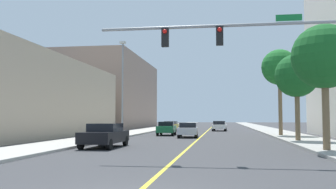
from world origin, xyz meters
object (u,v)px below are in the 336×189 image
object	(u,v)px
palm_far	(280,68)
car_silver	(188,130)
traffic_signal_mast	(261,51)
car_green	(167,128)
street_lamp	(123,84)
palm_near	(324,57)
car_black	(105,135)
car_white	(219,126)
car_yellow	(171,126)
palm_mid	(297,76)

from	to	relation	value
palm_far	car_silver	distance (m)	10.91
traffic_signal_mast	car_green	world-z (taller)	traffic_signal_mast
car_silver	car_green	bearing A→B (deg)	123.37
street_lamp	palm_near	xyz separation A→B (m)	(14.54, -12.82, 0.02)
car_silver	palm_far	bearing A→B (deg)	13.96
street_lamp	car_silver	size ratio (longest dim) A/B	2.08
palm_near	palm_far	size ratio (longest dim) A/B	0.79
car_green	car_black	size ratio (longest dim) A/B	0.89
street_lamp	palm_far	size ratio (longest dim) A/B	1.06
car_white	palm_near	bearing A→B (deg)	-76.85
street_lamp	car_yellow	xyz separation A→B (m)	(2.10, 17.23, -4.26)
palm_near	palm_far	world-z (taller)	palm_far
car_silver	palm_near	bearing A→B (deg)	-61.17
palm_mid	car_black	size ratio (longest dim) A/B	1.48
palm_near	street_lamp	bearing A→B (deg)	138.60
traffic_signal_mast	car_white	xyz separation A→B (m)	(-2.08, 35.17, -4.00)
palm_mid	car_green	xyz separation A→B (m)	(-11.28, 9.18, -4.20)
car_yellow	palm_mid	bearing A→B (deg)	120.36
car_white	car_silver	bearing A→B (deg)	-96.50
street_lamp	car_silver	world-z (taller)	street_lamp
street_lamp	palm_mid	world-z (taller)	street_lamp
traffic_signal_mast	car_black	xyz separation A→B (m)	(-8.83, 5.61, -3.95)
traffic_signal_mast	palm_far	size ratio (longest dim) A/B	1.27
traffic_signal_mast	car_black	size ratio (longest dim) A/B	2.42
car_black	car_yellow	xyz separation A→B (m)	(0.08, 28.45, -0.04)
car_green	car_silver	bearing A→B (deg)	-55.99
palm_mid	car_yellow	distance (m)	25.51
palm_near	car_white	distance (m)	31.97
palm_near	palm_mid	size ratio (longest dim) A/B	1.03
palm_mid	car_green	world-z (taller)	palm_mid
street_lamp	car_black	world-z (taller)	street_lamp
traffic_signal_mast	palm_mid	distance (m)	12.90
street_lamp	palm_far	xyz separation A→B (m)	(14.75, 3.75, 1.69)
street_lamp	car_white	bearing A→B (deg)	64.44
street_lamp	palm_far	world-z (taller)	street_lamp
car_yellow	car_white	world-z (taller)	car_white
car_yellow	palm_far	bearing A→B (deg)	133.42
car_black	car_silver	distance (m)	12.99
car_silver	car_white	bearing A→B (deg)	78.21
car_silver	traffic_signal_mast	bearing A→B (deg)	-77.54
car_green	car_white	world-z (taller)	car_green
traffic_signal_mast	street_lamp	xyz separation A→B (m)	(-10.85, 16.84, 0.27)
palm_mid	car_white	xyz separation A→B (m)	(-5.96, 22.87, -4.22)
palm_near	car_white	xyz separation A→B (m)	(-5.77, 31.15, -4.30)
traffic_signal_mast	palm_near	size ratio (longest dim) A/B	1.60
street_lamp	palm_near	distance (m)	19.38
palm_far	car_white	world-z (taller)	palm_far
palm_mid	car_yellow	size ratio (longest dim) A/B	1.47
car_silver	street_lamp	bearing A→B (deg)	-171.89
palm_mid	car_yellow	xyz separation A→B (m)	(-12.62, 21.76, -4.21)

